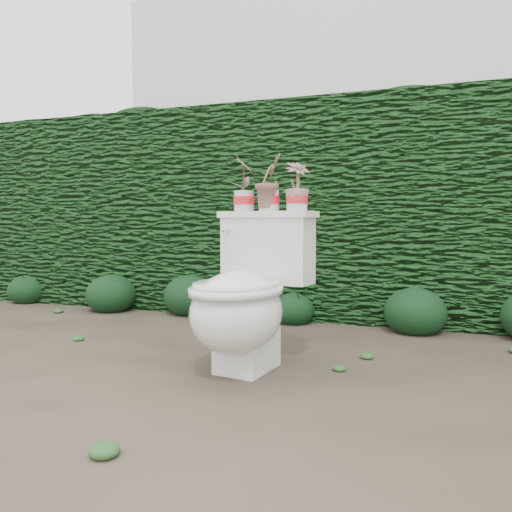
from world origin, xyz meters
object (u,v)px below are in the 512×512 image
(toilet, at_px, (245,298))
(potted_plant_center, at_px, (269,184))
(potted_plant_right, at_px, (297,188))
(potted_plant_left, at_px, (244,184))

(toilet, relative_size, potted_plant_center, 2.73)
(potted_plant_right, bearing_deg, potted_plant_left, 127.98)
(toilet, distance_m, potted_plant_right, 0.61)
(potted_plant_center, bearing_deg, potted_plant_right, -81.64)
(potted_plant_center, bearing_deg, potted_plant_left, 98.36)
(toilet, xyz_separation_m, potted_plant_right, (0.20, 0.21, 0.54))
(toilet, height_order, potted_plant_center, potted_plant_center)
(toilet, bearing_deg, potted_plant_left, 120.25)
(potted_plant_left, bearing_deg, potted_plant_center, -105.40)
(toilet, relative_size, potted_plant_left, 2.67)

